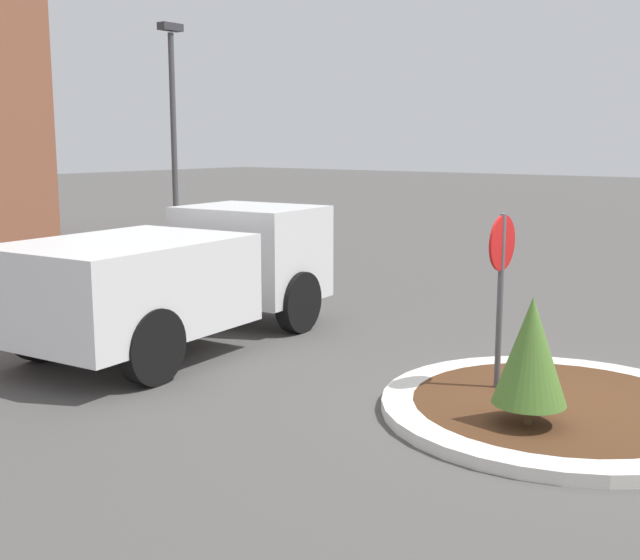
{
  "coord_description": "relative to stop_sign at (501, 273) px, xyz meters",
  "views": [
    {
      "loc": [
        -8.35,
        -3.04,
        2.99
      ],
      "look_at": [
        -0.16,
        3.19,
        1.2
      ],
      "focal_mm": 45.0,
      "sensor_mm": 36.0,
      "label": 1
    }
  ],
  "objects": [
    {
      "name": "island_shrub",
      "position": [
        -0.96,
        -0.79,
        -0.58
      ],
      "size": [
        0.75,
        0.75,
        1.32
      ],
      "color": "brown",
      "rests_on": "traffic_island"
    },
    {
      "name": "light_pole",
      "position": [
        7.04,
        13.06,
        2.12
      ],
      "size": [
        0.7,
        0.3,
        6.12
      ],
      "color": "#4C4C51",
      "rests_on": "ground_plane"
    },
    {
      "name": "ground_plane",
      "position": [
        -0.11,
        -0.79,
        -1.49
      ],
      "size": [
        120.0,
        120.0,
        0.0
      ],
      "primitive_type": "plane",
      "color": "#514F4C"
    },
    {
      "name": "stop_sign",
      "position": [
        0.0,
        0.0,
        0.0
      ],
      "size": [
        0.64,
        0.07,
        2.17
      ],
      "color": "#4C4C51",
      "rests_on": "ground_plane"
    },
    {
      "name": "utility_truck",
      "position": [
        -0.52,
        4.8,
        -0.42
      ],
      "size": [
        5.43,
        2.7,
        1.93
      ],
      "rotation": [
        0.0,
        0.0,
        0.09
      ],
      "color": "white",
      "rests_on": "ground_plane"
    },
    {
      "name": "traffic_island",
      "position": [
        -0.11,
        -0.79,
        -1.42
      ],
      "size": [
        3.91,
        3.91,
        0.13
      ],
      "color": "silver",
      "rests_on": "ground_plane"
    }
  ]
}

